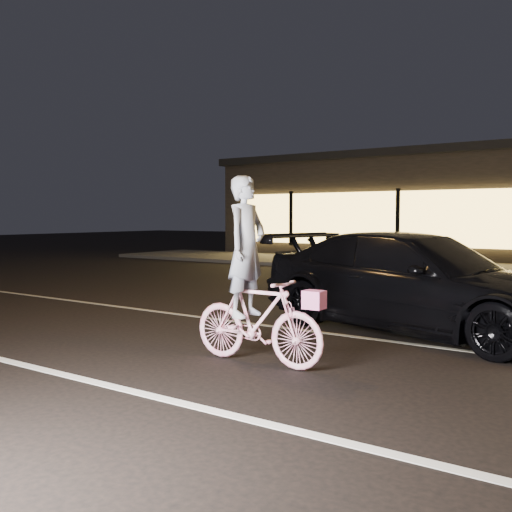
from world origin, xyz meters
The scene contains 5 objects.
ground centered at (0.00, 0.00, 0.00)m, with size 90.00×90.00×0.00m, color black.
lane_stripe_near centered at (0.00, -1.50, 0.00)m, with size 60.00×0.12×0.01m, color silver.
lane_stripe_far centered at (0.00, 2.00, 0.00)m, with size 60.00×0.10×0.01m, color gray.
cyclist centered at (-0.78, 0.03, 0.76)m, with size 1.70×0.59×2.15m.
sedan centered at (0.17, 2.88, 0.72)m, with size 5.32×3.12×1.45m.
Camera 1 is at (2.83, -5.29, 1.69)m, focal length 40.00 mm.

